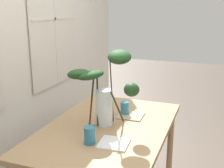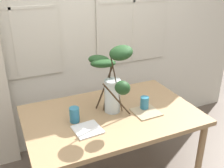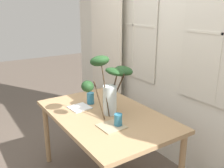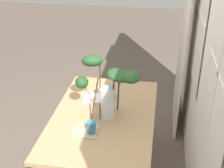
# 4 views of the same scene
# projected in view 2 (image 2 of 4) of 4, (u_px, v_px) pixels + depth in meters

# --- Properties ---
(back_wall_with_windows) EXTENTS (4.35, 0.14, 2.63)m
(back_wall_with_windows) POSITION_uv_depth(u_px,v_px,m) (76.00, 28.00, 2.75)
(back_wall_with_windows) COLOR silver
(back_wall_with_windows) RESTS_ON ground
(dining_table) EXTENTS (1.44, 0.93, 0.77)m
(dining_table) POSITION_uv_depth(u_px,v_px,m) (112.00, 121.00, 2.27)
(dining_table) COLOR tan
(dining_table) RESTS_ON ground
(vase_with_branches) EXTENTS (0.30, 0.60, 0.62)m
(vase_with_branches) POSITION_uv_depth(u_px,v_px,m) (111.00, 77.00, 2.15)
(vase_with_branches) COLOR silver
(vase_with_branches) RESTS_ON dining_table
(drinking_glass_blue_left) EXTENTS (0.08, 0.08, 0.12)m
(drinking_glass_blue_left) POSITION_uv_depth(u_px,v_px,m) (74.00, 115.00, 2.09)
(drinking_glass_blue_left) COLOR teal
(drinking_glass_blue_left) RESTS_ON dining_table
(drinking_glass_blue_right) EXTENTS (0.07, 0.07, 0.12)m
(drinking_glass_blue_right) POSITION_uv_depth(u_px,v_px,m) (144.00, 103.00, 2.28)
(drinking_glass_blue_right) COLOR teal
(drinking_glass_blue_right) RESTS_ON dining_table
(plate_square_left) EXTENTS (0.22, 0.22, 0.01)m
(plate_square_left) POSITION_uv_depth(u_px,v_px,m) (88.00, 129.00, 2.00)
(plate_square_left) COLOR white
(plate_square_left) RESTS_ON dining_table
(plate_square_right) EXTENTS (0.22, 0.22, 0.01)m
(plate_square_right) POSITION_uv_depth(u_px,v_px,m) (146.00, 112.00, 2.24)
(plate_square_right) COLOR tan
(plate_square_right) RESTS_ON dining_table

